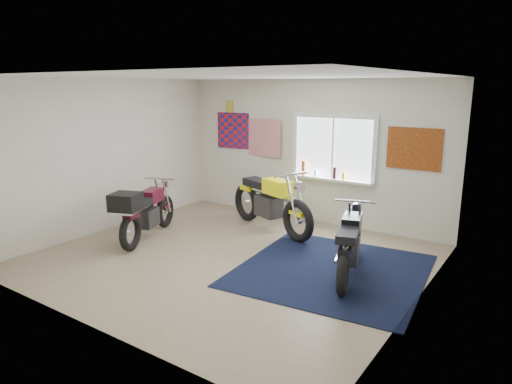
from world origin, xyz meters
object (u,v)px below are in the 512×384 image
Objects in this scene: navy_rug at (332,270)px; black_chrome_bike at (349,246)px; yellow_triumph at (270,203)px; maroon_tourer at (144,212)px.

black_chrome_bike is at bearing -4.65° from navy_rug.
yellow_triumph is 2.22m from maroon_tourer.
navy_rug is 0.49m from black_chrome_bike.
navy_rug is at bearing -100.58° from maroon_tourer.
black_chrome_bike is 3.49m from maroon_tourer.
yellow_triumph is at bearing 44.17° from black_chrome_bike.
maroon_tourer is at bearing 82.69° from black_chrome_bike.
black_chrome_bike is at bearing -101.68° from maroon_tourer.
maroon_tourer reaches higher than black_chrome_bike.
navy_rug is 1.39× the size of maroon_tourer.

